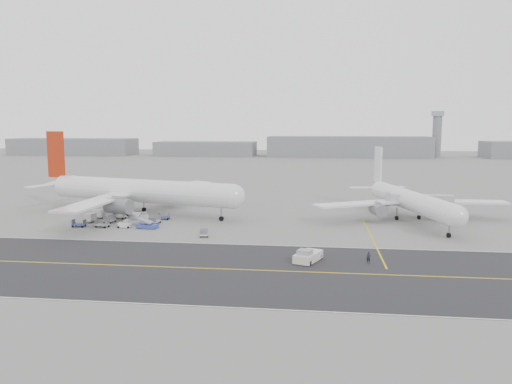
# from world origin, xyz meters

# --- Properties ---
(ground) EXTENTS (700.00, 700.00, 0.00)m
(ground) POSITION_xyz_m (0.00, 0.00, 0.00)
(ground) COLOR gray
(ground) RESTS_ON ground
(taxiway) EXTENTS (220.00, 59.00, 0.03)m
(taxiway) POSITION_xyz_m (5.02, -17.98, 0.01)
(taxiway) COLOR #2C2C2F
(taxiway) RESTS_ON ground
(horizon_buildings) EXTENTS (520.00, 28.00, 28.00)m
(horizon_buildings) POSITION_xyz_m (30.00, 260.00, 0.00)
(horizon_buildings) COLOR slate
(horizon_buildings) RESTS_ON ground
(control_tower) EXTENTS (7.00, 7.00, 31.25)m
(control_tower) POSITION_xyz_m (100.00, 265.00, 16.25)
(control_tower) COLOR slate
(control_tower) RESTS_ON ground
(airliner_a) EXTENTS (56.92, 55.71, 20.12)m
(airliner_a) POSITION_xyz_m (-24.65, 26.15, 5.79)
(airliner_a) COLOR white
(airliner_a) RESTS_ON ground
(airliner_b) EXTENTS (44.44, 45.46, 15.98)m
(airliner_b) POSITION_xyz_m (40.28, 26.41, 4.62)
(airliner_b) COLOR white
(airliner_b) RESTS_ON ground
(pushback_tug) EXTENTS (4.82, 7.72, 2.21)m
(pushback_tug) POSITION_xyz_m (17.98, -12.25, 0.91)
(pushback_tug) COLOR silver
(pushback_tug) RESTS_ON ground
(jet_bridge) EXTENTS (16.09, 4.50, 6.02)m
(jet_bridge) POSITION_xyz_m (42.96, 27.18, 4.20)
(jet_bridge) COLOR gray
(jet_bridge) RESTS_ON ground
(gse_cluster) EXTENTS (24.36, 18.92, 2.13)m
(gse_cluster) POSITION_xyz_m (-23.79, 14.64, 0.00)
(gse_cluster) COLOR #A1A0A6
(gse_cluster) RESTS_ON ground
(stray_dolly) EXTENTS (1.93, 2.68, 1.50)m
(stray_dolly) POSITION_xyz_m (-2.55, 3.39, 0.00)
(stray_dolly) COLOR silver
(stray_dolly) RESTS_ON ground
(ground_crew_a) EXTENTS (0.78, 0.60, 1.89)m
(ground_crew_a) POSITION_xyz_m (27.53, -12.07, 0.95)
(ground_crew_a) COLOR black
(ground_crew_a) RESTS_ON ground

